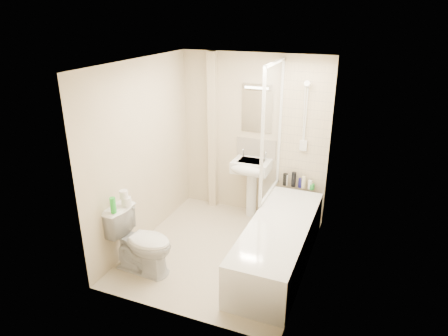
% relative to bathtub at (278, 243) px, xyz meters
% --- Properties ---
extents(floor, '(2.50, 2.50, 0.00)m').
position_rel_bathtub_xyz_m(floor, '(-0.75, -0.01, -0.29)').
color(floor, beige).
rests_on(floor, ground).
extents(wall_back, '(2.20, 0.02, 2.40)m').
position_rel_bathtub_xyz_m(wall_back, '(-0.75, 1.24, 0.91)').
color(wall_back, beige).
rests_on(wall_back, ground).
extents(wall_left, '(0.02, 2.50, 2.40)m').
position_rel_bathtub_xyz_m(wall_left, '(-1.85, -0.01, 0.91)').
color(wall_left, beige).
rests_on(wall_left, ground).
extents(wall_right, '(0.02, 2.50, 2.40)m').
position_rel_bathtub_xyz_m(wall_right, '(0.35, -0.01, 0.91)').
color(wall_right, beige).
rests_on(wall_right, ground).
extents(ceiling, '(2.20, 2.50, 0.02)m').
position_rel_bathtub_xyz_m(ceiling, '(-0.75, -0.01, 2.11)').
color(ceiling, white).
rests_on(ceiling, wall_back).
extents(tile_back, '(0.70, 0.01, 1.75)m').
position_rel_bathtub_xyz_m(tile_back, '(0.00, 1.23, 1.14)').
color(tile_back, beige).
rests_on(tile_back, wall_back).
extents(tile_right, '(0.01, 2.10, 1.75)m').
position_rel_bathtub_xyz_m(tile_right, '(0.34, 0.00, 1.14)').
color(tile_right, beige).
rests_on(tile_right, wall_right).
extents(pipe_boxing, '(0.12, 0.12, 2.40)m').
position_rel_bathtub_xyz_m(pipe_boxing, '(-1.37, 1.18, 0.91)').
color(pipe_boxing, beige).
rests_on(pipe_boxing, ground).
extents(splashback, '(0.60, 0.02, 0.30)m').
position_rel_bathtub_xyz_m(splashback, '(-0.70, 1.23, 0.74)').
color(splashback, beige).
rests_on(splashback, wall_back).
extents(mirror, '(0.46, 0.01, 0.60)m').
position_rel_bathtub_xyz_m(mirror, '(-0.70, 1.23, 1.29)').
color(mirror, white).
rests_on(mirror, wall_back).
extents(strip_light, '(0.42, 0.07, 0.07)m').
position_rel_bathtub_xyz_m(strip_light, '(-0.70, 1.20, 1.66)').
color(strip_light, silver).
rests_on(strip_light, wall_back).
extents(bathtub, '(0.70, 2.10, 0.55)m').
position_rel_bathtub_xyz_m(bathtub, '(0.00, 0.00, 0.00)').
color(bathtub, white).
rests_on(bathtub, ground).
extents(shower_screen, '(0.04, 0.92, 1.80)m').
position_rel_bathtub_xyz_m(shower_screen, '(-0.35, 0.79, 1.16)').
color(shower_screen, white).
rests_on(shower_screen, bathtub).
extents(shower_fixture, '(0.10, 0.16, 0.99)m').
position_rel_bathtub_xyz_m(shower_fixture, '(-0.00, 1.18, 1.26)').
color(shower_fixture, white).
rests_on(shower_fixture, wall_back).
extents(pedestal_sink, '(0.53, 0.49, 1.03)m').
position_rel_bathtub_xyz_m(pedestal_sink, '(-0.70, 1.00, 0.43)').
color(pedestal_sink, white).
rests_on(pedestal_sink, ground).
extents(bottle_black_a, '(0.07, 0.07, 0.18)m').
position_rel_bathtub_xyz_m(bottle_black_a, '(-0.22, 1.15, 0.35)').
color(bottle_black_a, black).
rests_on(bottle_black_a, bathtub).
extents(bottle_white_a, '(0.06, 0.06, 0.17)m').
position_rel_bathtub_xyz_m(bottle_white_a, '(-0.21, 1.15, 0.35)').
color(bottle_white_a, white).
rests_on(bottle_white_a, bathtub).
extents(bottle_black_b, '(0.07, 0.07, 0.22)m').
position_rel_bathtub_xyz_m(bottle_black_b, '(-0.09, 1.15, 0.37)').
color(bottle_black_b, black).
rests_on(bottle_black_b, bathtub).
extents(bottle_blue, '(0.06, 0.06, 0.14)m').
position_rel_bathtub_xyz_m(bottle_blue, '(0.00, 1.15, 0.33)').
color(bottle_blue, '#151354').
rests_on(bottle_blue, bathtub).
extents(bottle_cream, '(0.06, 0.06, 0.17)m').
position_rel_bathtub_xyz_m(bottle_cream, '(0.05, 1.15, 0.35)').
color(bottle_cream, beige).
rests_on(bottle_cream, bathtub).
extents(bottle_white_b, '(0.06, 0.06, 0.13)m').
position_rel_bathtub_xyz_m(bottle_white_b, '(0.14, 1.15, 0.33)').
color(bottle_white_b, white).
rests_on(bottle_white_b, bathtub).
extents(bottle_green, '(0.07, 0.07, 0.08)m').
position_rel_bathtub_xyz_m(bottle_green, '(0.17, 1.15, 0.30)').
color(bottle_green, green).
rests_on(bottle_green, bathtub).
extents(toilet, '(0.54, 0.84, 0.79)m').
position_rel_bathtub_xyz_m(toilet, '(-1.47, -0.73, 0.11)').
color(toilet, white).
rests_on(toilet, ground).
extents(toilet_roll_lower, '(0.12, 0.12, 0.10)m').
position_rel_bathtub_xyz_m(toilet_roll_lower, '(-1.69, -0.66, 0.56)').
color(toilet_roll_lower, white).
rests_on(toilet_roll_lower, toilet).
extents(toilet_roll_upper, '(0.10, 0.10, 0.10)m').
position_rel_bathtub_xyz_m(toilet_roll_upper, '(-1.70, -0.68, 0.65)').
color(toilet_roll_upper, white).
rests_on(toilet_roll_upper, toilet_roll_lower).
extents(green_bottle, '(0.07, 0.07, 0.19)m').
position_rel_bathtub_xyz_m(green_bottle, '(-1.72, -0.86, 0.60)').
color(green_bottle, green).
rests_on(green_bottle, toilet).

